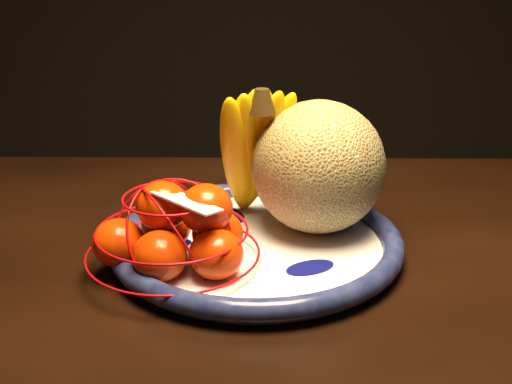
{
  "coord_description": "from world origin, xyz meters",
  "views": [
    {
      "loc": [
        -0.36,
        -0.53,
        1.08
      ],
      "look_at": [
        -0.35,
        0.14,
        0.83
      ],
      "focal_mm": 45.0,
      "sensor_mm": 36.0,
      "label": 1
    }
  ],
  "objects_px": {
    "cantaloupe": "(318,167)",
    "banana_bunch": "(252,148)",
    "fruit_bowl": "(256,242)",
    "mandarin_bag": "(177,233)",
    "dining_table": "(500,370)"
  },
  "relations": [
    {
      "from": "cantaloupe",
      "to": "banana_bunch",
      "type": "height_order",
      "value": "banana_bunch"
    },
    {
      "from": "fruit_bowl",
      "to": "mandarin_bag",
      "type": "height_order",
      "value": "mandarin_bag"
    },
    {
      "from": "banana_bunch",
      "to": "fruit_bowl",
      "type": "bearing_deg",
      "value": -105.62
    },
    {
      "from": "cantaloupe",
      "to": "banana_bunch",
      "type": "relative_size",
      "value": 0.85
    },
    {
      "from": "banana_bunch",
      "to": "mandarin_bag",
      "type": "height_order",
      "value": "banana_bunch"
    },
    {
      "from": "cantaloupe",
      "to": "fruit_bowl",
      "type": "bearing_deg",
      "value": -152.35
    },
    {
      "from": "mandarin_bag",
      "to": "cantaloupe",
      "type": "bearing_deg",
      "value": 29.39
    },
    {
      "from": "banana_bunch",
      "to": "mandarin_bag",
      "type": "bearing_deg",
      "value": -142.6
    },
    {
      "from": "dining_table",
      "to": "mandarin_bag",
      "type": "height_order",
      "value": "mandarin_bag"
    },
    {
      "from": "banana_bunch",
      "to": "cantaloupe",
      "type": "bearing_deg",
      "value": -40.78
    },
    {
      "from": "fruit_bowl",
      "to": "cantaloupe",
      "type": "height_order",
      "value": "cantaloupe"
    },
    {
      "from": "cantaloupe",
      "to": "banana_bunch",
      "type": "xyz_separation_m",
      "value": [
        -0.08,
        0.03,
        0.01
      ]
    },
    {
      "from": "fruit_bowl",
      "to": "cantaloupe",
      "type": "distance_m",
      "value": 0.11
    },
    {
      "from": "banana_bunch",
      "to": "dining_table",
      "type": "bearing_deg",
      "value": -54.4
    },
    {
      "from": "dining_table",
      "to": "cantaloupe",
      "type": "distance_m",
      "value": 0.29
    }
  ]
}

